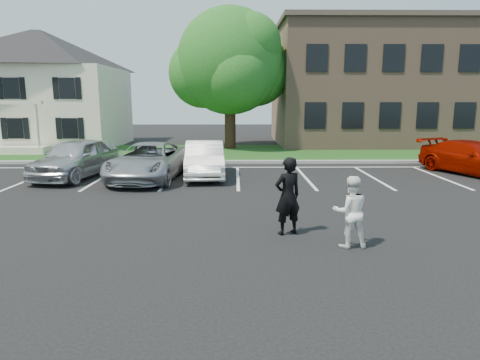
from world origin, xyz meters
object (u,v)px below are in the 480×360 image
Objects in this scene: office_building at (430,85)px; car_white_sedan at (205,159)px; car_silver_west at (76,158)px; car_silver_minivan at (149,161)px; man_black_suit at (288,196)px; house at (42,89)px; tree at (231,64)px; man_white_shirt at (350,212)px; car_red_compact at (474,158)px.

office_building is 5.03× the size of car_white_sedan.
car_silver_west is 3.11m from car_silver_minivan.
car_silver_west is at bearing 177.97° from car_white_sedan.
car_silver_west is 5.28m from car_white_sedan.
house is at bearing -77.56° from man_black_suit.
tree is 5.53× the size of man_white_shirt.
house is 24.18m from man_black_suit.
car_silver_west is (-6.34, -10.19, -4.53)m from tree.
office_building is 25.09m from car_silver_west.
house reaches higher than car_red_compact.
tree is at bearing 79.97° from car_white_sedan.
tree reaches higher than car_silver_minivan.
office_building is at bearing 45.08° from car_silver_west.
car_silver_west reaches higher than car_white_sedan.
house is at bearing 131.24° from car_red_compact.
office_building is 4.69× the size of car_silver_west.
house reaches higher than man_white_shirt.
office_building is at bearing 51.01° from car_red_compact.
office_building is 14.26m from car_red_compact.
car_red_compact is at bearing -2.14° from car_white_sedan.
car_silver_minivan is (-17.59, -14.26, -3.42)m from office_building.
car_white_sedan is (-2.52, 7.78, -0.21)m from man_black_suit.
house is 2.32× the size of car_white_sedan.
car_silver_west is at bearing -121.92° from tree.
man_black_suit is at bearing -32.97° from car_silver_west.
office_building is (27.00, 2.02, 0.33)m from house.
man_black_suit reaches higher than man_white_shirt.
car_silver_west is 0.90× the size of car_silver_minivan.
office_building is 22.90m from car_silver_minivan.
tree is 1.66× the size of car_silver_minivan.
tree reaches higher than car_red_compact.
office_building is at bearing 4.28° from house.
man_black_suit is 1.18× the size of man_white_shirt.
car_silver_minivan reaches higher than car_red_compact.
car_silver_west is (-7.80, 7.60, -0.12)m from man_black_suit.
car_white_sedan is at bearing -45.04° from house.
tree reaches higher than car_silver_west.
tree is 12.03m from car_silver_minivan.
house is 13.73m from car_silver_west.
car_silver_minivan is at bearing -140.96° from office_building.
house reaches higher than car_white_sedan.
tree reaches higher than man_black_suit.
tree is at bearing 69.38° from car_silver_west.
car_red_compact is (16.81, 0.54, -0.10)m from car_silver_west.
man_black_suit is at bearing -50.39° from car_silver_minivan.
car_red_compact is (9.01, 8.14, -0.23)m from man_black_suit.
man_white_shirt is 11.92m from car_red_compact.
tree is at bearing -83.00° from man_white_shirt.
car_red_compact is (-3.86, -13.29, -3.45)m from office_building.
man_black_suit is 8.58m from car_silver_minivan.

